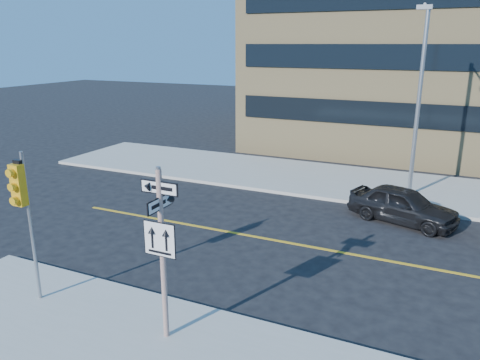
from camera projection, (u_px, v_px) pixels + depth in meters
The scene contains 6 objects.
ground at pixel (217, 291), 13.09m from camera, with size 120.00×120.00×0.00m, color black.
sign_pole at pixel (162, 245), 10.21m from camera, with size 0.92×0.92×4.06m.
traffic_signal at pixel (21, 197), 11.53m from camera, with size 0.32×0.45×4.00m.
parked_car_a at pixel (403, 205), 17.98m from camera, with size 4.11×1.65×1.40m, color black.
streetlight_a at pixel (419, 91), 19.51m from camera, with size 0.55×2.25×8.00m.
building_brick at pixel (413, 8), 31.52m from camera, with size 18.00×18.00×18.00m, color tan.
Camera 1 is at (5.51, -10.33, 6.67)m, focal length 35.00 mm.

